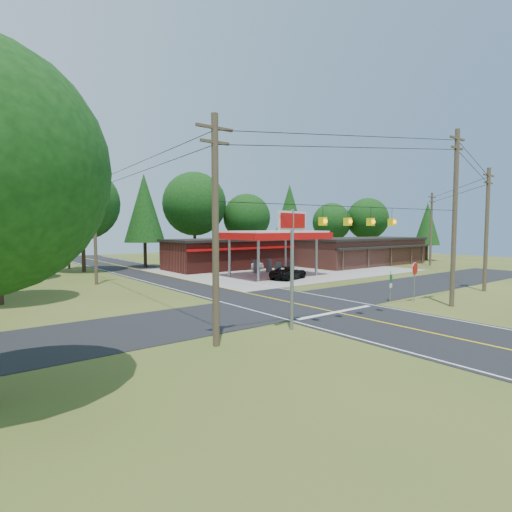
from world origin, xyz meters
TOP-DOWN VIEW (x-y plane):
  - ground at (0.00, 0.00)m, footprint 120.00×120.00m
  - main_highway at (0.00, 0.00)m, footprint 8.00×120.00m
  - cross_road at (0.00, 0.00)m, footprint 70.00×7.00m
  - lane_center_yellow at (0.00, 0.00)m, footprint 0.15×110.00m
  - gas_canopy at (9.00, 13.00)m, footprint 10.60×7.40m
  - convenience_store at (10.00, 22.98)m, footprint 16.40×7.55m
  - strip_building at (28.00, 15.98)m, footprint 20.40×8.75m
  - utility_pole_near_right at (7.50, -7.00)m, footprint 1.80×0.30m
  - utility_pole_near_left at (-9.50, -5.00)m, footprint 1.80×0.30m
  - utility_pole_far_left at (-8.00, 18.00)m, footprint 1.80×0.30m
  - utility_pole_right_b at (16.00, -5.50)m, footprint 1.80×0.30m
  - utility_pole_far_right at (34.00, 9.00)m, footprint 1.80×0.30m
  - utility_pole_north at (-6.50, 35.00)m, footprint 0.30×0.30m
  - overhead_beacons at (-1.00, -6.00)m, footprint 17.04×2.04m
  - treeline_backdrop at (0.82, 24.01)m, footprint 70.27×51.59m
  - suv_car at (8.50, 10.00)m, footprint 5.80×5.80m
  - sedan_car at (12.00, 21.00)m, footprint 4.98×4.98m
  - big_stop_sign at (-5.00, -5.01)m, footprint 2.25×0.51m
  - octagonal_stop_sign at (7.00, -4.62)m, footprint 0.95×0.21m
  - route_sign_post at (5.80, -3.52)m, footprint 0.44×0.14m

SIDE VIEW (x-z plane):
  - ground at x=0.00m, z-range 0.00..0.00m
  - main_highway at x=0.00m, z-range 0.00..0.02m
  - cross_road at x=0.00m, z-range 0.00..0.03m
  - lane_center_yellow at x=0.00m, z-range 0.02..0.03m
  - suv_car at x=8.50m, z-range 0.00..1.28m
  - sedan_car at x=12.00m, z-range 0.00..1.48m
  - route_sign_post at x=5.80m, z-range 0.21..2.38m
  - strip_building at x=28.00m, z-range 0.01..3.81m
  - convenience_store at x=10.00m, z-range 0.02..3.82m
  - octagonal_stop_sign at x=7.00m, z-range 0.71..3.53m
  - gas_canopy at x=9.00m, z-range 1.83..6.70m
  - big_stop_sign at x=-5.00m, z-range 1.41..7.52m
  - utility_pole_north at x=-6.50m, z-range 0.00..9.50m
  - utility_pole_near_left at x=-9.50m, z-range 0.20..10.20m
  - utility_pole_far_left at x=-8.00m, z-range 0.20..10.20m
  - utility_pole_right_b at x=16.00m, z-range 0.20..10.20m
  - utility_pole_far_right at x=34.00m, z-range 0.20..10.20m
  - utility_pole_near_right at x=7.50m, z-range 0.21..11.71m
  - overhead_beacons at x=-1.00m, z-range 5.70..6.73m
  - treeline_backdrop at x=0.82m, z-range 0.84..14.14m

